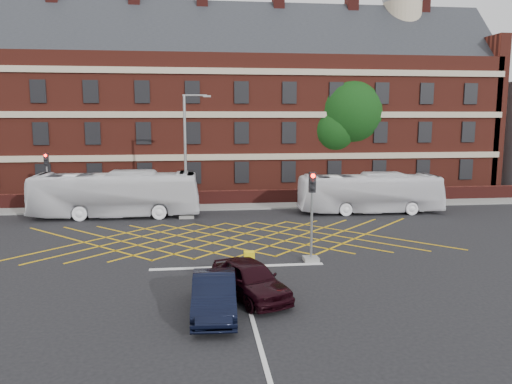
{
  "coord_description": "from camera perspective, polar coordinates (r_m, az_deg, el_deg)",
  "views": [
    {
      "loc": [
        -1.81,
        -25.57,
        6.83
      ],
      "look_at": [
        1.46,
        1.5,
        2.7
      ],
      "focal_mm": 35.0,
      "sensor_mm": 36.0,
      "label": 1
    }
  ],
  "objects": [
    {
      "name": "ground",
      "position": [
        26.53,
        -2.76,
        -6.32
      ],
      "size": [
        120.0,
        120.0,
        0.0
      ],
      "primitive_type": "plane",
      "color": "black",
      "rests_on": "ground"
    },
    {
      "name": "victorian_building",
      "position": [
        47.62,
        -4.47,
        9.79
      ],
      "size": [
        51.0,
        12.17,
        20.4
      ],
      "color": "#5B2017",
      "rests_on": "ground"
    },
    {
      "name": "stop_line",
      "position": [
        23.17,
        -2.13,
        -8.52
      ],
      "size": [
        8.0,
        0.3,
        0.02
      ],
      "primitive_type": "cube",
      "color": "silver",
      "rests_on": "ground"
    },
    {
      "name": "direction_signs",
      "position": [
        39.08,
        -22.04,
        -0.05
      ],
      "size": [
        1.1,
        0.16,
        2.2
      ],
      "color": "gray",
      "rests_on": "ground"
    },
    {
      "name": "street_lamp",
      "position": [
        33.97,
        -7.91,
        1.71
      ],
      "size": [
        2.25,
        1.0,
        8.28
      ],
      "color": "slate",
      "rests_on": "ground"
    },
    {
      "name": "car_navy",
      "position": [
        17.75,
        -4.81,
        -11.62
      ],
      "size": [
        1.66,
        4.32,
        1.4
      ],
      "primitive_type": "imported",
      "rotation": [
        0.0,
        0.0,
        -0.04
      ],
      "color": "black",
      "rests_on": "ground"
    },
    {
      "name": "traffic_light_near",
      "position": [
        23.74,
        6.37,
        -3.77
      ],
      "size": [
        0.7,
        0.7,
        4.27
      ],
      "color": "slate",
      "rests_on": "ground"
    },
    {
      "name": "bus_left",
      "position": [
        35.4,
        -15.72,
        -0.25
      ],
      "size": [
        11.4,
        2.87,
        3.16
      ],
      "primitive_type": "imported",
      "rotation": [
        0.0,
        0.0,
        1.55
      ],
      "color": "white",
      "rests_on": "ground"
    },
    {
      "name": "bus_right",
      "position": [
        36.52,
        12.88,
        -0.12
      ],
      "size": [
        10.36,
        2.89,
        2.86
      ],
      "primitive_type": "imported",
      "rotation": [
        0.0,
        0.0,
        1.52
      ],
      "color": "white",
      "rests_on": "ground"
    },
    {
      "name": "box_junction_hatching",
      "position": [
        28.46,
        -3.05,
        -5.27
      ],
      "size": [
        8.22,
        8.22,
        0.02
      ],
      "primitive_type": "cube",
      "rotation": [
        0.0,
        0.0,
        0.79
      ],
      "color": "#CC990C",
      "rests_on": "ground"
    },
    {
      "name": "centre_line",
      "position": [
        17.09,
        -0.25,
        -14.91
      ],
      "size": [
        0.15,
        14.0,
        0.02
      ],
      "primitive_type": "cube",
      "color": "silver",
      "rests_on": "ground"
    },
    {
      "name": "car_maroon",
      "position": [
        19.22,
        -0.66,
        -9.92
      ],
      "size": [
        3.18,
        4.57,
        1.45
      ],
      "primitive_type": "imported",
      "rotation": [
        0.0,
        0.0,
        0.39
      ],
      "color": "black",
      "rests_on": "ground"
    },
    {
      "name": "utility_cabinet",
      "position": [
        22.12,
        -0.79,
        -8.05
      ],
      "size": [
        0.45,
        0.44,
        0.98
      ],
      "primitive_type": "cube",
      "color": "yellow",
      "rests_on": "ground"
    },
    {
      "name": "traffic_light_far",
      "position": [
        38.65,
        -22.68,
        0.41
      ],
      "size": [
        0.7,
        0.7,
        4.27
      ],
      "color": "slate",
      "rests_on": "ground"
    },
    {
      "name": "deciduous_tree",
      "position": [
        45.79,
        10.15,
        8.38
      ],
      "size": [
        7.3,
        6.88,
        10.69
      ],
      "color": "black",
      "rests_on": "ground"
    },
    {
      "name": "far_pavement",
      "position": [
        38.22,
        -4.06,
        -1.62
      ],
      "size": [
        60.0,
        3.0,
        0.12
      ],
      "primitive_type": "cube",
      "color": "slate",
      "rests_on": "ground"
    },
    {
      "name": "boundary_wall",
      "position": [
        39.12,
        -4.14,
        -0.65
      ],
      "size": [
        56.0,
        0.5,
        1.1
      ],
      "primitive_type": "cube",
      "color": "#471613",
      "rests_on": "ground"
    }
  ]
}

